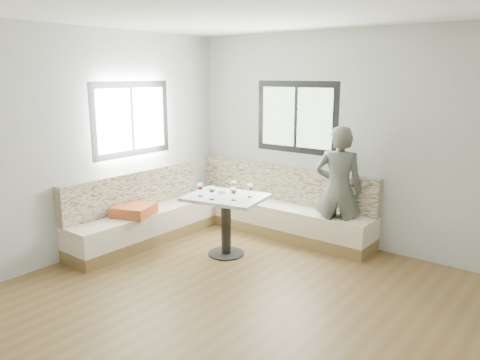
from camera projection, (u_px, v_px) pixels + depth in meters
name	position (u px, v px, depth m)	size (l,w,h in m)	color
room	(233.00, 168.00, 4.21)	(5.01, 5.01, 2.81)	brown
banquette	(219.00, 213.00, 6.55)	(2.90, 2.80, 0.95)	olive
table	(226.00, 211.00, 5.82)	(1.06, 0.90, 0.77)	black
person	(338.00, 189.00, 5.93)	(0.59, 0.39, 1.63)	#50554C
olive_ramekin	(222.00, 192.00, 5.90)	(0.10, 0.10, 0.04)	white
wine_glass_a	(200.00, 186.00, 5.72)	(0.08, 0.08, 0.18)	white
wine_glass_b	(212.00, 189.00, 5.58)	(0.08, 0.08, 0.18)	white
wine_glass_c	(234.00, 190.00, 5.54)	(0.08, 0.08, 0.18)	white
wine_glass_d	(234.00, 184.00, 5.83)	(0.08, 0.08, 0.18)	white
wine_glass_e	(250.00, 187.00, 5.69)	(0.08, 0.08, 0.18)	white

